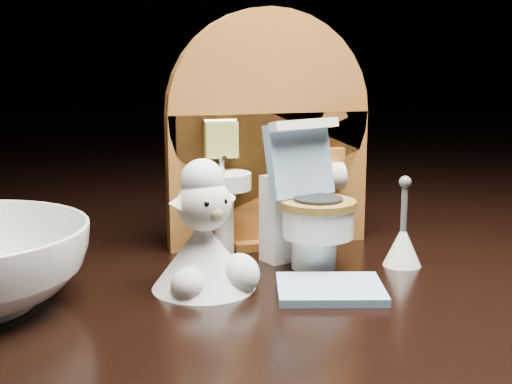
% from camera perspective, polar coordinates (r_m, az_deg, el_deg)
% --- Properties ---
extents(backdrop_panel, '(0.13, 0.05, 0.15)m').
position_cam_1_polar(backdrop_panel, '(0.45, 0.90, 3.88)').
color(backdrop_panel, brown).
rests_on(backdrop_panel, ground).
extents(toy_toilet, '(0.05, 0.06, 0.09)m').
position_cam_1_polar(toy_toilet, '(0.42, 4.00, -1.63)').
color(toy_toilet, white).
rests_on(toy_toilet, ground).
extents(bath_mat, '(0.06, 0.06, 0.00)m').
position_cam_1_polar(bath_mat, '(0.38, 5.96, -7.72)').
color(bath_mat, '#74A1CD').
rests_on(bath_mat, ground).
extents(toilet_brush, '(0.02, 0.02, 0.05)m').
position_cam_1_polar(toilet_brush, '(0.43, 11.65, -3.96)').
color(toilet_brush, white).
rests_on(toilet_brush, ground).
extents(plush_lamb, '(0.06, 0.06, 0.07)m').
position_cam_1_polar(plush_lamb, '(0.38, -4.08, -4.16)').
color(plush_lamb, silver).
rests_on(plush_lamb, ground).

